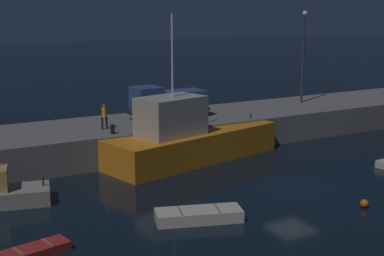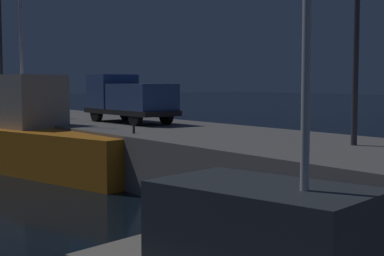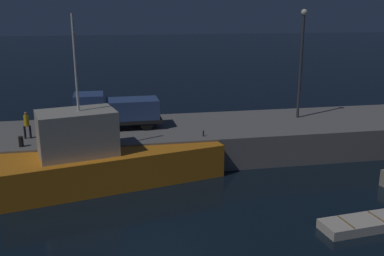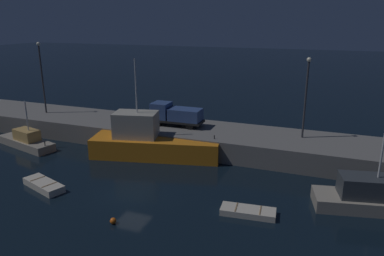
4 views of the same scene
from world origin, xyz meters
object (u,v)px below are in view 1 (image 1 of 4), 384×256
(dockworker, at_px, (104,115))
(bollard_west, at_px, (113,129))
(dinghy_red_small, at_px, (199,215))
(dinghy_orange_near, at_px, (33,251))
(fishing_boat_blue, at_px, (188,139))
(lamp_post_east, at_px, (303,50))
(utility_truck, at_px, (167,101))
(mooring_buoy_near, at_px, (364,203))

(dockworker, relative_size, bollard_west, 2.77)
(dinghy_red_small, bearing_deg, dinghy_orange_near, 179.43)
(fishing_boat_blue, relative_size, dinghy_orange_near, 4.26)
(lamp_post_east, distance_m, dockworker, 19.46)
(lamp_post_east, relative_size, utility_truck, 1.31)
(utility_truck, distance_m, bollard_west, 6.46)
(fishing_boat_blue, xyz_separation_m, utility_truck, (0.69, 4.47, 1.88))
(dinghy_orange_near, distance_m, lamp_post_east, 31.60)
(lamp_post_east, bearing_deg, dinghy_red_small, -142.21)
(dinghy_red_small, height_order, lamp_post_east, lamp_post_east)
(fishing_boat_blue, xyz_separation_m, dinghy_orange_near, (-12.91, -9.77, -1.33))
(fishing_boat_blue, distance_m, bollard_west, 5.16)
(dinghy_red_small, distance_m, dockworker, 13.25)
(lamp_post_east, bearing_deg, mooring_buoy_near, -121.60)
(dinghy_orange_near, distance_m, dinghy_red_small, 7.94)
(dinghy_orange_near, height_order, lamp_post_east, lamp_post_east)
(dinghy_red_small, bearing_deg, dockworker, 89.20)
(mooring_buoy_near, bearing_deg, dinghy_red_small, 162.35)
(lamp_post_east, bearing_deg, bollard_west, -169.10)
(mooring_buoy_near, bearing_deg, dockworker, 117.75)
(fishing_boat_blue, height_order, dockworker, fishing_boat_blue)
(fishing_boat_blue, height_order, utility_truck, fishing_boat_blue)
(lamp_post_east, xyz_separation_m, dockworker, (-19.01, -1.95, -3.64))
(dinghy_orange_near, relative_size, utility_truck, 0.52)
(dinghy_red_small, relative_size, utility_truck, 0.73)
(utility_truck, bearing_deg, fishing_boat_blue, -98.76)
(utility_truck, xyz_separation_m, dockworker, (-5.48, -1.37, -0.29))
(dinghy_red_small, height_order, utility_truck, utility_truck)
(dinghy_orange_near, bearing_deg, mooring_buoy_near, -9.56)
(utility_truck, bearing_deg, bollard_west, -150.91)
(mooring_buoy_near, distance_m, bollard_west, 16.33)
(bollard_west, bearing_deg, utility_truck, 29.09)
(fishing_boat_blue, distance_m, dinghy_orange_near, 16.24)
(mooring_buoy_near, relative_size, dockworker, 0.26)
(dinghy_orange_near, distance_m, dockworker, 15.49)
(mooring_buoy_near, bearing_deg, lamp_post_east, 58.40)
(mooring_buoy_near, xyz_separation_m, utility_truck, (-2.73, 16.98, 3.19))
(bollard_west, bearing_deg, lamp_post_east, 10.90)
(utility_truck, bearing_deg, lamp_post_east, 2.44)
(mooring_buoy_near, relative_size, utility_truck, 0.07)
(dinghy_red_small, bearing_deg, fishing_boat_blue, 63.21)
(fishing_boat_blue, xyz_separation_m, lamp_post_east, (14.22, 5.04, 5.23))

